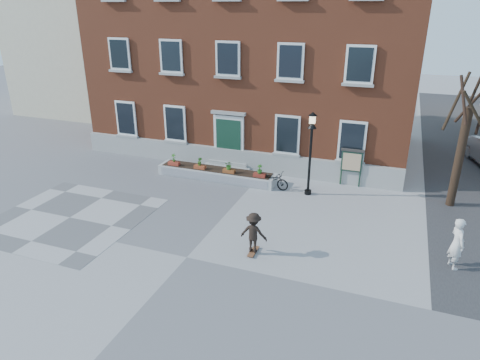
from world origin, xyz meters
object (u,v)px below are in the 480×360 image
at_px(bicycle, 272,180).
at_px(skateboarder, 254,233).
at_px(bystander, 457,243).
at_px(lamp_post, 311,142).
at_px(notice_board, 352,161).

xyz_separation_m(bicycle, skateboarder, (1.08, -5.89, 0.37)).
distance_m(bystander, lamp_post, 7.47).
height_order(bicycle, lamp_post, lamp_post).
distance_m(notice_board, skateboarder, 7.96).
height_order(bicycle, bystander, bystander).
height_order(bicycle, notice_board, notice_board).
relative_size(lamp_post, notice_board, 2.10).
bearing_deg(bicycle, skateboarder, -160.95).
distance_m(bicycle, skateboarder, 6.00).
bearing_deg(notice_board, bystander, -55.06).
height_order(notice_board, skateboarder, notice_board).
distance_m(lamp_post, skateboarder, 6.10).
bearing_deg(bicycle, lamp_post, -83.93).
xyz_separation_m(lamp_post, notice_board, (1.70, 1.76, -1.28)).
xyz_separation_m(bicycle, notice_board, (3.49, 1.68, 0.82)).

